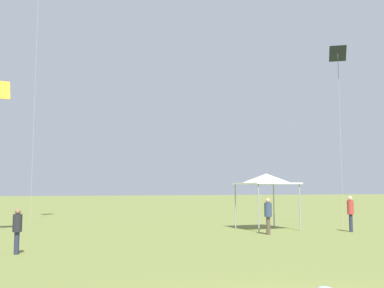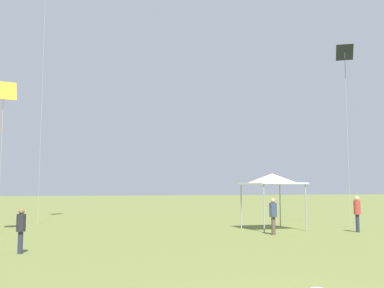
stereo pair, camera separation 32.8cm
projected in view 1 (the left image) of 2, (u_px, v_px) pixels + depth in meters
name	position (u px, v px, depth m)	size (l,w,h in m)	color
person_standing_1	(268.00, 213.00, 21.91)	(0.49, 0.49, 1.76)	brown
person_standing_2	(350.00, 210.00, 23.37)	(0.48, 0.48, 1.85)	#282D42
person_standing_3	(17.00, 227.00, 15.29)	(0.34, 0.34, 1.54)	#282D42
canopy_tent	(266.00, 179.00, 24.85)	(2.88, 2.88, 3.06)	white
kite_3	(338.00, 59.00, 27.07)	(1.14, 1.02, 10.78)	#1E2328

